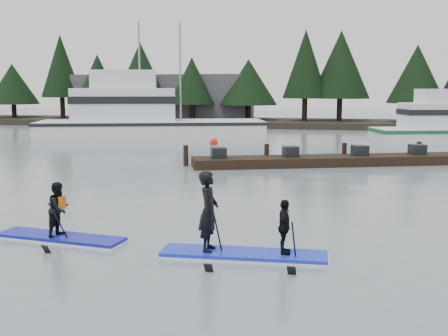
% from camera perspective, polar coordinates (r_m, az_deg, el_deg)
% --- Properties ---
extents(ground, '(160.00, 160.00, 0.00)m').
position_cam_1_polar(ground, '(13.35, -5.15, -8.34)').
color(ground, slate).
rests_on(ground, ground).
extents(far_shore, '(70.00, 8.00, 0.60)m').
position_cam_1_polar(far_shore, '(54.49, 7.52, 4.52)').
color(far_shore, '#2D281E').
rests_on(far_shore, ground).
extents(treeline, '(60.00, 4.00, 8.00)m').
position_cam_1_polar(treeline, '(54.51, 7.51, 4.21)').
color(treeline, black).
rests_on(treeline, ground).
extents(waterfront_building, '(18.00, 6.00, 5.00)m').
position_cam_1_polar(waterfront_building, '(58.98, -6.10, 6.97)').
color(waterfront_building, '#4C4C51').
rests_on(waterfront_building, ground).
extents(fishing_boat_large, '(17.53, 9.22, 9.62)m').
position_cam_1_polar(fishing_boat_large, '(43.08, -8.03, 4.10)').
color(fishing_boat_large, white).
rests_on(fishing_boat_large, ground).
extents(floating_dock, '(13.29, 6.19, 0.45)m').
position_cam_1_polar(floating_dock, '(27.87, 10.73, 0.74)').
color(floating_dock, black).
rests_on(floating_dock, ground).
extents(buoy_b, '(0.53, 0.53, 0.53)m').
position_cam_1_polar(buoy_b, '(37.18, -1.04, 2.40)').
color(buoy_b, red).
rests_on(buoy_b, ground).
extents(buoy_a, '(0.64, 0.64, 0.64)m').
position_cam_1_polar(buoy_a, '(43.26, -15.66, 2.93)').
color(buoy_a, red).
rests_on(buoy_a, ground).
extents(paddleboard_solo, '(3.43, 1.33, 1.90)m').
position_cam_1_polar(paddleboard_solo, '(14.61, -16.37, -5.19)').
color(paddleboard_solo, '#1116A5').
rests_on(paddleboard_solo, ground).
extents(paddleboard_duo, '(3.75, 1.25, 2.41)m').
position_cam_1_polar(paddleboard_duo, '(12.63, 1.35, -6.30)').
color(paddleboard_duo, '#162CD6').
rests_on(paddleboard_duo, ground).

